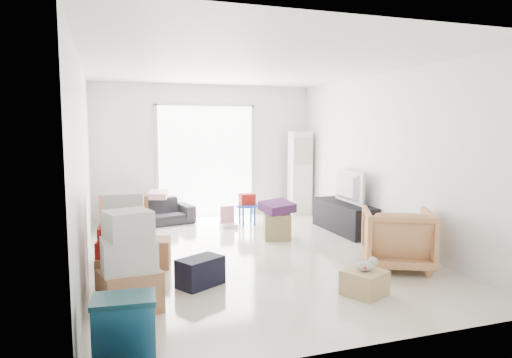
{
  "coord_description": "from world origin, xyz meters",
  "views": [
    {
      "loc": [
        -2.01,
        -6.18,
        1.83
      ],
      "look_at": [
        0.14,
        0.2,
        1.08
      ],
      "focal_mm": 32.0,
      "sensor_mm": 36.0,
      "label": 1
    }
  ],
  "objects": [
    {
      "name": "kids_table",
      "position": [
        0.55,
        1.95,
        0.42
      ],
      "size": [
        0.46,
        0.46,
        0.59
      ],
      "rotation": [
        0.0,
        0.0,
        0.21
      ],
      "color": "blue",
      "rests_on": "room_shell"
    },
    {
      "name": "loose_box",
      "position": [
        -1.43,
        -0.15,
        0.18
      ],
      "size": [
        0.52,
        0.52,
        0.37
      ],
      "primitive_type": "cube",
      "rotation": [
        0.0,
        0.0,
        -0.2
      ],
      "color": "#9E6847",
      "rests_on": "room_shell"
    },
    {
      "name": "toy_walker",
      "position": [
        0.15,
        1.86,
        0.11
      ],
      "size": [
        0.29,
        0.26,
        0.39
      ],
      "rotation": [
        0.0,
        0.0,
        0.01
      ],
      "color": "silver",
      "rests_on": "room_shell"
    },
    {
      "name": "box_stack_b",
      "position": [
        -1.8,
        -0.9,
        0.48
      ],
      "size": [
        0.69,
        0.69,
        1.12
      ],
      "rotation": [
        0.0,
        0.0,
        -0.2
      ],
      "color": "#9E6847",
      "rests_on": "room_shell"
    },
    {
      "name": "armchair",
      "position": [
        1.6,
        -1.24,
        0.43
      ],
      "size": [
        1.11,
        1.09,
        0.87
      ],
      "primitive_type": "imported",
      "rotation": [
        0.0,
        0.0,
        2.67
      ],
      "color": "tan",
      "rests_on": "room_shell"
    },
    {
      "name": "wood_crate",
      "position": [
        0.67,
        -1.95,
        0.13
      ],
      "size": [
        0.54,
        0.54,
        0.27
      ],
      "primitive_type": "cube",
      "rotation": [
        0.0,
        0.0,
        0.45
      ],
      "color": "tan",
      "rests_on": "room_shell"
    },
    {
      "name": "plush_bunny",
      "position": [
        0.7,
        -1.95,
        0.33
      ],
      "size": [
        0.28,
        0.16,
        0.14
      ],
      "rotation": [
        0.0,
        0.0,
        0.41
      ],
      "color": "#B2ADA8",
      "rests_on": "wood_crate"
    },
    {
      "name": "box_stack_c",
      "position": [
        -1.77,
        0.26,
        0.44
      ],
      "size": [
        0.65,
        0.65,
        0.91
      ],
      "rotation": [
        0.0,
        0.0,
        0.1
      ],
      "color": "#9E6847",
      "rests_on": "room_shell"
    },
    {
      "name": "pillow_left",
      "position": [
        -1.52,
        2.49,
        0.71
      ],
      "size": [
        0.4,
        0.32,
        0.12
      ],
      "primitive_type": "cube",
      "rotation": [
        0.0,
        0.0,
        -0.03
      ],
      "color": "#DDA1AB",
      "rests_on": "sofa"
    },
    {
      "name": "blanket",
      "position": [
        0.69,
        0.74,
        0.5
      ],
      "size": [
        0.54,
        0.54,
        0.14
      ],
      "primitive_type": "cube",
      "rotation": [
        0.0,
        0.0,
        0.16
      ],
      "color": "#4A2154",
      "rests_on": "ottoman"
    },
    {
      "name": "storage_bins",
      "position": [
        -1.9,
        -2.68,
        0.28
      ],
      "size": [
        0.5,
        0.38,
        0.55
      ],
      "rotation": [
        0.0,
        0.0,
        -0.09
      ],
      "color": "navy",
      "rests_on": "room_shell"
    },
    {
      "name": "pillow_right",
      "position": [
        -1.04,
        2.54,
        0.71
      ],
      "size": [
        0.46,
        0.41,
        0.13
      ],
      "primitive_type": "cube",
      "rotation": [
        0.0,
        0.0,
        -0.32
      ],
      "color": "#DDA1AB",
      "rests_on": "sofa"
    },
    {
      "name": "tv_console",
      "position": [
        2.0,
        0.85,
        0.26
      ],
      "size": [
        0.47,
        1.56,
        0.52
      ],
      "primitive_type": "cube",
      "color": "black",
      "rests_on": "room_shell"
    },
    {
      "name": "duffel_bag",
      "position": [
        -0.98,
        -1.09,
        0.17
      ],
      "size": [
        0.61,
        0.53,
        0.33
      ],
      "primitive_type": "cube",
      "rotation": [
        0.0,
        0.0,
        0.52
      ],
      "color": "black",
      "rests_on": "room_shell"
    },
    {
      "name": "television",
      "position": [
        2.0,
        0.85,
        0.59
      ],
      "size": [
        0.61,
        1.01,
        0.13
      ],
      "primitive_type": "imported",
      "rotation": [
        0.0,
        0.0,
        1.53
      ],
      "color": "black",
      "rests_on": "tv_console"
    },
    {
      "name": "room_shell",
      "position": [
        0.0,
        0.0,
        1.35
      ],
      "size": [
        4.98,
        6.48,
        3.18
      ],
      "color": "beige",
      "rests_on": "ground"
    },
    {
      "name": "ac_tower",
      "position": [
        1.95,
        2.65,
        0.88
      ],
      "size": [
        0.45,
        0.3,
        1.75
      ],
      "primitive_type": "cube",
      "color": "white",
      "rests_on": "room_shell"
    },
    {
      "name": "ottoman",
      "position": [
        0.69,
        0.74,
        0.21
      ],
      "size": [
        0.53,
        0.53,
        0.43
      ],
      "primitive_type": "cube",
      "rotation": [
        0.0,
        0.0,
        -0.27
      ],
      "color": "#9D925B",
      "rests_on": "room_shell"
    },
    {
      "name": "sofa",
      "position": [
        -1.22,
        2.5,
        0.32
      ],
      "size": [
        1.72,
        0.82,
        0.65
      ],
      "primitive_type": "imported",
      "rotation": [
        0.0,
        0.0,
        0.21
      ],
      "color": "#28272D",
      "rests_on": "room_shell"
    },
    {
      "name": "sliding_door",
      "position": [
        0.0,
        2.98,
        1.24
      ],
      "size": [
        2.1,
        0.04,
        2.33
      ],
      "color": "white",
      "rests_on": "room_shell"
    },
    {
      "name": "box_stack_a",
      "position": [
        -1.8,
        -1.6,
        0.46
      ],
      "size": [
        0.66,
        0.59,
        1.02
      ],
      "rotation": [
        0.0,
        0.0,
        0.21
      ],
      "color": "#9E6847",
      "rests_on": "room_shell"
    }
  ]
}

